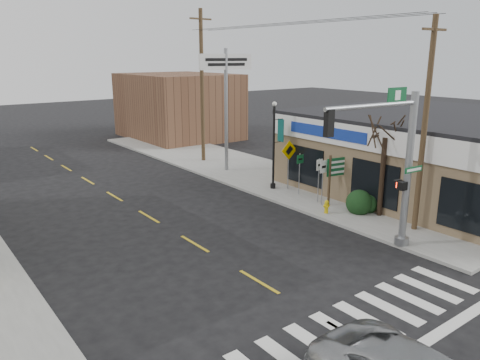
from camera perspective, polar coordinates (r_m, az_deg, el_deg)
ground at (r=13.33m, az=13.88°, el=-18.26°), size 140.00×140.00×0.00m
sidewalk_right at (r=27.63m, az=4.91°, el=-0.03°), size 6.00×38.00×0.13m
center_line at (r=18.70m, az=-5.55°, el=-7.73°), size 0.12×56.00×0.01m
crosswalk at (r=13.53m, az=12.51°, el=-17.58°), size 11.00×2.20×0.01m
thrift_store at (r=27.18m, az=23.84°, el=2.67°), size 12.00×14.00×4.00m
bldg_distant_right at (r=42.53m, az=-7.53°, el=8.95°), size 8.00×10.00×5.60m
traffic_signal_pole at (r=17.69m, az=18.72°, el=2.79°), size 4.74×0.38×6.01m
guide_sign at (r=23.22m, az=11.90°, el=1.07°), size 1.41×0.13×2.47m
fire_hydrant at (r=21.93m, az=10.49°, el=-3.14°), size 0.20×0.20×0.63m
ped_crossing_sign at (r=25.29m, az=5.97°, el=2.94°), size 1.03×0.07×2.65m
lamp_post at (r=25.16m, az=4.25°, el=5.05°), size 0.61×0.48×4.72m
dance_center_sign at (r=28.97m, az=-1.73°, el=12.01°), size 3.52×0.22×7.47m
bare_tree at (r=21.38m, az=17.42°, el=6.64°), size 2.68×2.68×5.36m
shrub_front at (r=22.39m, az=23.24°, el=-3.54°), size 1.14×1.14×0.86m
shrub_back at (r=22.34m, az=14.32°, el=-2.71°), size 1.22×1.22×0.92m
utility_pole_near at (r=20.06m, az=21.59°, el=6.27°), size 1.49×0.22×8.57m
utility_pole_far at (r=31.89m, az=-4.66°, el=11.43°), size 1.73×0.26×9.97m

